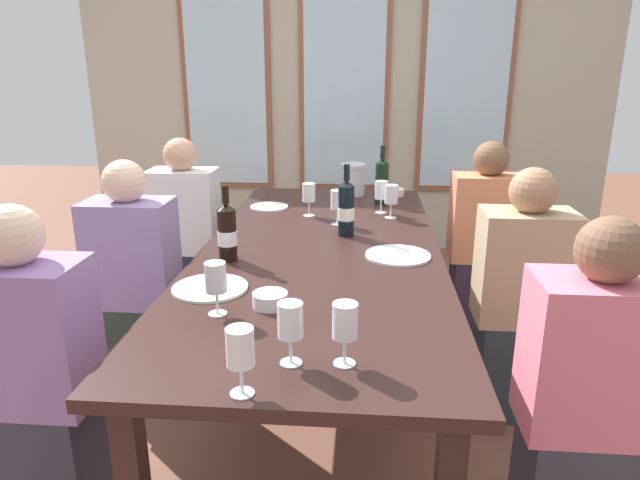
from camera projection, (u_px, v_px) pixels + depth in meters
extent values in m
plane|color=brown|center=(321.00, 396.00, 2.65)|extent=(12.00, 12.00, 0.00)
cube|color=#B7AD97|center=(345.00, 71.00, 4.45)|extent=(4.22, 0.06, 2.90)
cube|color=brown|center=(226.00, 71.00, 4.49)|extent=(0.72, 0.03, 1.88)
cube|color=silver|center=(225.00, 71.00, 4.47)|extent=(0.64, 0.01, 1.80)
cube|color=brown|center=(344.00, 71.00, 4.41)|extent=(0.72, 0.03, 1.88)
cube|color=silver|center=(344.00, 71.00, 4.40)|extent=(0.64, 0.01, 1.80)
cube|color=brown|center=(467.00, 71.00, 4.34)|extent=(0.72, 0.03, 1.88)
cube|color=silver|center=(467.00, 71.00, 4.32)|extent=(0.64, 0.01, 1.80)
cube|color=#321D1A|center=(321.00, 252.00, 2.44)|extent=(1.02, 2.41, 0.04)
cube|color=#321D1A|center=(271.00, 250.00, 3.63)|extent=(0.07, 0.07, 0.70)
cube|color=#321D1A|center=(400.00, 254.00, 3.57)|extent=(0.07, 0.07, 0.70)
cylinder|color=white|center=(210.00, 288.00, 1.98)|extent=(0.27, 0.27, 0.01)
cylinder|color=white|center=(398.00, 255.00, 2.32)|extent=(0.27, 0.27, 0.01)
cylinder|color=white|center=(269.00, 207.00, 3.11)|extent=(0.21, 0.21, 0.01)
cylinder|color=silver|center=(353.00, 181.00, 3.40)|extent=(0.14, 0.14, 0.17)
cylinder|color=silver|center=(353.00, 165.00, 3.38)|extent=(0.16, 0.16, 0.02)
cylinder|color=black|center=(346.00, 211.00, 2.58)|extent=(0.08, 0.08, 0.23)
cone|color=black|center=(347.00, 183.00, 2.54)|extent=(0.08, 0.08, 0.02)
cylinder|color=black|center=(347.00, 173.00, 2.52)|extent=(0.03, 0.03, 0.08)
cylinder|color=white|center=(346.00, 213.00, 2.58)|extent=(0.08, 0.08, 0.06)
cylinder|color=black|center=(227.00, 235.00, 2.25)|extent=(0.07, 0.08, 0.21)
cone|color=black|center=(226.00, 207.00, 2.22)|extent=(0.07, 0.08, 0.02)
cylinder|color=black|center=(225.00, 195.00, 2.20)|extent=(0.03, 0.03, 0.08)
cylinder|color=white|center=(227.00, 238.00, 2.25)|extent=(0.08, 0.08, 0.06)
cylinder|color=black|center=(382.00, 184.00, 3.17)|extent=(0.07, 0.07, 0.23)
cone|color=black|center=(382.00, 161.00, 3.13)|extent=(0.07, 0.07, 0.02)
cylinder|color=black|center=(383.00, 152.00, 3.12)|extent=(0.03, 0.03, 0.08)
cylinder|color=silver|center=(382.00, 186.00, 3.17)|extent=(0.08, 0.08, 0.06)
cylinder|color=white|center=(270.00, 300.00, 1.83)|extent=(0.12, 0.12, 0.05)
cylinder|color=white|center=(394.00, 192.00, 3.40)|extent=(0.13, 0.13, 0.04)
cylinder|color=white|center=(242.00, 393.00, 1.35)|extent=(0.06, 0.06, 0.00)
cylinder|color=white|center=(242.00, 379.00, 1.34)|extent=(0.01, 0.01, 0.07)
cylinder|color=white|center=(240.00, 347.00, 1.31)|extent=(0.07, 0.07, 0.09)
cylinder|color=maroon|center=(241.00, 357.00, 1.32)|extent=(0.06, 0.06, 0.04)
cylinder|color=white|center=(337.00, 224.00, 2.79)|extent=(0.06, 0.06, 0.00)
cylinder|color=white|center=(337.00, 216.00, 2.77)|extent=(0.01, 0.01, 0.07)
cylinder|color=white|center=(337.00, 200.00, 2.75)|extent=(0.07, 0.07, 0.09)
cylinder|color=white|center=(344.00, 363.00, 1.49)|extent=(0.06, 0.06, 0.00)
cylinder|color=white|center=(345.00, 350.00, 1.47)|extent=(0.01, 0.01, 0.07)
cylinder|color=white|center=(345.00, 321.00, 1.45)|extent=(0.07, 0.07, 0.09)
cylinder|color=white|center=(390.00, 218.00, 2.90)|extent=(0.06, 0.06, 0.00)
cylinder|color=white|center=(391.00, 210.00, 2.89)|extent=(0.01, 0.01, 0.07)
cylinder|color=white|center=(391.00, 194.00, 2.87)|extent=(0.07, 0.07, 0.09)
cylinder|color=white|center=(381.00, 213.00, 3.00)|extent=(0.06, 0.06, 0.00)
cylinder|color=white|center=(381.00, 206.00, 2.99)|extent=(0.01, 0.01, 0.07)
cylinder|color=white|center=(381.00, 190.00, 2.96)|extent=(0.07, 0.07, 0.09)
cylinder|color=#590C19|center=(381.00, 196.00, 2.97)|extent=(0.06, 0.06, 0.03)
cylinder|color=white|center=(218.00, 314.00, 1.78)|extent=(0.06, 0.06, 0.00)
cylinder|color=white|center=(217.00, 302.00, 1.77)|extent=(0.01, 0.01, 0.07)
cylinder|color=white|center=(216.00, 277.00, 1.75)|extent=(0.07, 0.07, 0.09)
cylinder|color=beige|center=(216.00, 287.00, 1.75)|extent=(0.06, 0.06, 0.03)
cylinder|color=white|center=(309.00, 216.00, 2.94)|extent=(0.06, 0.06, 0.00)
cylinder|color=white|center=(309.00, 208.00, 2.93)|extent=(0.01, 0.01, 0.07)
cylinder|color=white|center=(309.00, 192.00, 2.91)|extent=(0.07, 0.07, 0.09)
cylinder|color=maroon|center=(309.00, 199.00, 2.92)|extent=(0.06, 0.06, 0.02)
cylinder|color=white|center=(290.00, 363.00, 1.49)|extent=(0.06, 0.06, 0.00)
cylinder|color=white|center=(290.00, 349.00, 1.48)|extent=(0.01, 0.01, 0.07)
cylinder|color=white|center=(290.00, 320.00, 1.45)|extent=(0.07, 0.07, 0.09)
cube|color=#212239|center=(190.00, 285.00, 3.39)|extent=(0.32, 0.24, 0.45)
cube|color=silver|center=(184.00, 211.00, 3.25)|extent=(0.38, 0.24, 0.48)
sphere|color=tan|center=(180.00, 155.00, 3.15)|extent=(0.19, 0.19, 0.19)
cube|color=#33273A|center=(479.00, 295.00, 3.25)|extent=(0.32, 0.24, 0.45)
cube|color=#DC845A|center=(486.00, 217.00, 3.11)|extent=(0.38, 0.24, 0.48)
sphere|color=brown|center=(491.00, 159.00, 3.01)|extent=(0.19, 0.19, 0.19)
cube|color=#2B382E|center=(141.00, 345.00, 2.66)|extent=(0.32, 0.24, 0.45)
cube|color=#927CB4|center=(132.00, 253.00, 2.52)|extent=(0.38, 0.24, 0.48)
sphere|color=beige|center=(124.00, 182.00, 2.43)|extent=(0.19, 0.19, 0.19)
cube|color=#2A363B|center=(513.00, 366.00, 2.48)|extent=(0.32, 0.24, 0.45)
cube|color=tan|center=(524.00, 267.00, 2.34)|extent=(0.38, 0.24, 0.48)
sphere|color=#A07555|center=(533.00, 191.00, 2.25)|extent=(0.19, 0.19, 0.19)
cube|color=#343240|center=(49.00, 459.00, 1.89)|extent=(0.32, 0.24, 0.45)
cube|color=#936CAE|center=(28.00, 335.00, 1.76)|extent=(0.38, 0.24, 0.48)
sphere|color=beige|center=(11.00, 236.00, 1.66)|extent=(0.19, 0.19, 0.19)
cube|color=pink|center=(593.00, 357.00, 1.62)|extent=(0.38, 0.24, 0.48)
sphere|color=brown|center=(611.00, 250.00, 1.53)|extent=(0.19, 0.19, 0.19)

